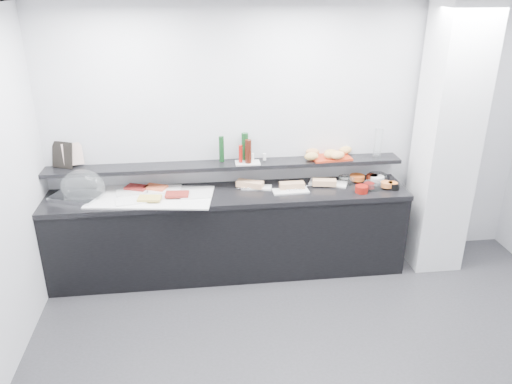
{
  "coord_description": "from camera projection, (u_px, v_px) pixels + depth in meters",
  "views": [
    {
      "loc": [
        -0.98,
        -2.88,
        2.86
      ],
      "look_at": [
        -0.45,
        1.45,
        1.0
      ],
      "focal_mm": 35.0,
      "sensor_mm": 36.0,
      "label": 1
    }
  ],
  "objects": [
    {
      "name": "buffet_cabinet",
      "position": [
        229.0,
        235.0,
        5.17
      ],
      "size": [
        3.6,
        0.6,
        0.85
      ],
      "primitive_type": "cube",
      "color": "black",
      "rests_on": "ground"
    },
    {
      "name": "wall_shelf",
      "position": [
        226.0,
        165.0,
        5.05
      ],
      "size": [
        3.6,
        0.25,
        0.04
      ],
      "primitive_type": "cube",
      "color": "black",
      "rests_on": "back_wall"
    },
    {
      "name": "bowl_glass_salmon",
      "position": [
        372.0,
        186.0,
        5.06
      ],
      "size": [
        0.21,
        0.21,
        0.07
      ],
      "primitive_type": "cylinder",
      "rotation": [
        0.0,
        0.0,
        0.22
      ],
      "color": "white",
      "rests_on": "counter_top"
    },
    {
      "name": "carafe",
      "position": [
        378.0,
        144.0,
        5.15
      ],
      "size": [
        0.11,
        0.11,
        0.3
      ],
      "primitive_type": "cylinder",
      "rotation": [
        0.0,
        0.0,
        -0.28
      ],
      "color": "silver",
      "rests_on": "wall_shelf"
    },
    {
      "name": "bread_roll_sw",
      "position": [
        311.0,
        156.0,
        5.05
      ],
      "size": [
        0.16,
        0.12,
        0.08
      ],
      "primitive_type": "ellipsoid",
      "rotation": [
        0.0,
        0.0,
        0.17
      ],
      "color": "#B78B45",
      "rests_on": "bread_tray"
    },
    {
      "name": "food_meat_b",
      "position": [
        177.0,
        194.0,
        4.84
      ],
      "size": [
        0.23,
        0.16,
        0.02
      ],
      "primitive_type": "cube",
      "rotation": [
        0.0,
        0.0,
        -0.08
      ],
      "color": "maroon",
      "rests_on": "platter_meat_b"
    },
    {
      "name": "platter_cheese",
      "position": [
        131.0,
        201.0,
        4.75
      ],
      "size": [
        0.32,
        0.24,
        0.01
      ],
      "primitive_type": "cube",
      "rotation": [
        0.0,
        0.0,
        0.2
      ],
      "color": "white",
      "rests_on": "linen_runner"
    },
    {
      "name": "fill_black_fruit",
      "position": [
        393.0,
        185.0,
        5.05
      ],
      "size": [
        0.12,
        0.12,
        0.05
      ],
      "primitive_type": "cylinder",
      "rotation": [
        0.0,
        0.0,
        -0.26
      ],
      "color": "orange",
      "rests_on": "bowl_black_fruit"
    },
    {
      "name": "bread_roll_midw",
      "position": [
        335.0,
        154.0,
        5.11
      ],
      "size": [
        0.12,
        0.08,
        0.08
      ],
      "primitive_type": "ellipsoid",
      "rotation": [
        0.0,
        0.0,
        -0.02
      ],
      "color": "#BC8348",
      "rests_on": "bread_tray"
    },
    {
      "name": "tongs_right",
      "position": [
        306.0,
        186.0,
        5.09
      ],
      "size": [
        0.16,
        0.03,
        0.01
      ],
      "primitive_type": "cylinder",
      "rotation": [
        0.0,
        1.57,
        0.11
      ],
      "color": "silver",
      "rests_on": "sandwich_plate_right"
    },
    {
      "name": "fill_glass_fruit",
      "position": [
        357.0,
        177.0,
        5.24
      ],
      "size": [
        0.2,
        0.2,
        0.05
      ],
      "primitive_type": "cylinder",
      "rotation": [
        0.0,
        0.0,
        0.36
      ],
      "color": "#D5581D",
      "rests_on": "bowl_glass_fruit"
    },
    {
      "name": "cloche_base",
      "position": [
        77.0,
        197.0,
        4.84
      ],
      "size": [
        0.54,
        0.46,
        0.04
      ],
      "primitive_type": "cube",
      "rotation": [
        0.0,
        0.0,
        -0.4
      ],
      "color": "#BBBDC2",
      "rests_on": "counter_top"
    },
    {
      "name": "bottle_green_b",
      "position": [
        245.0,
        146.0,
        5.06
      ],
      "size": [
        0.08,
        0.08,
        0.28
      ],
      "primitive_type": "cylinder",
      "rotation": [
        0.0,
        0.0,
        -0.18
      ],
      "color": "#0F3716",
      "rests_on": "condiment_tray"
    },
    {
      "name": "food_cheese",
      "position": [
        150.0,
        198.0,
        4.75
      ],
      "size": [
        0.23,
        0.16,
        0.02
      ],
      "primitive_type": "cube",
      "rotation": [
        0.0,
        0.0,
        -0.13
      ],
      "color": "#D2B551",
      "rests_on": "platter_cheese"
    },
    {
      "name": "sandwich_food_right",
      "position": [
        324.0,
        182.0,
        5.11
      ],
      "size": [
        0.25,
        0.13,
        0.06
      ],
      "primitive_type": "cube",
      "rotation": [
        0.0,
        0.0,
        -0.18
      ],
      "color": "tan",
      "rests_on": "sandwich_plate_right"
    },
    {
      "name": "framed_print",
      "position": [
        62.0,
        155.0,
        4.88
      ],
      "size": [
        0.23,
        0.16,
        0.26
      ],
      "primitive_type": "cube",
      "rotation": [
        -0.21,
        0.0,
        -0.43
      ],
      "color": "black",
      "rests_on": "wall_shelf"
    },
    {
      "name": "sandwich_plate_left",
      "position": [
        256.0,
        187.0,
        5.09
      ],
      "size": [
        0.33,
        0.18,
        0.01
      ],
      "primitive_type": "cube",
      "rotation": [
        0.0,
        0.0,
        -0.18
      ],
      "color": "white",
      "rests_on": "counter_top"
    },
    {
      "name": "cloche_dome",
      "position": [
        83.0,
        187.0,
        4.8
      ],
      "size": [
        0.47,
        0.35,
        0.34
      ],
      "primitive_type": "ellipsoid",
      "rotation": [
        0.0,
        0.0,
        -0.17
      ],
      "color": "white",
      "rests_on": "cloche_base"
    },
    {
      "name": "bread_roll_nw",
      "position": [
        313.0,
        152.0,
        5.18
      ],
      "size": [
        0.15,
        0.1,
        0.08
      ],
      "primitive_type": "ellipsoid",
      "rotation": [
        0.0,
        0.0,
        -0.07
      ],
      "color": "#BC7D47",
      "rests_on": "bread_tray"
    },
    {
      "name": "sandwich_food_mid",
      "position": [
        292.0,
        185.0,
        5.04
      ],
      "size": [
        0.25,
        0.1,
        0.06
      ],
      "primitive_type": "cube",
      "rotation": [
        0.0,
        0.0,
        0.01
      ],
      "color": "tan",
      "rests_on": "sandwich_plate_mid"
    },
    {
      "name": "sandwich_plate_mid",
      "position": [
        291.0,
        191.0,
        5.0
      ],
      "size": [
        0.37,
        0.17,
        0.01
      ],
      "primitive_type": "cube",
      "rotation": [
        0.0,
        0.0,
        0.05
      ],
      "color": "silver",
      "rests_on": "counter_top"
    },
    {
      "name": "tongs_left",
      "position": [
        244.0,
        188.0,
        5.03
      ],
      "size": [
        0.16,
        0.03,
        0.01
      ],
      "primitive_type": "cylinder",
      "rotation": [
        0.0,
        1.57,
        -0.12
      ],
      "color": "silver",
      "rests_on": "sandwich_plate_left"
    },
    {
      "name": "platter_salmon",
      "position": [
        164.0,
        189.0,
        5.0
      ],
      "size": [
        0.34,
        0.25,
        0.01
      ],
      "primitive_type": "cube",
      "rotation": [
        0.0,
        0.0,
        -0.09
      ],
      "color": "white",
      "rests_on": "linen_runner"
    },
    {
      "name": "bottle_hot",
      "position": [
        241.0,
        154.0,
        5.0
      ],
      "size": [
        0.05,
        0.05,
        0.18
      ],
      "primitive_type": "cylinder",
      "rotation": [
        0.0,
        0.0,
        0.32
      ],
      "color": "#9D110B",
      "rests_on": "condiment_tray"
    },
    {
      "name": "platter_meat_b",
      "position": [
        196.0,
        195.0,
        4.88
      ],
      "size": [
        0.28,
        0.19,
        0.01
      ],
      "primitive_type": "cube",
      "rotation": [
        0.0,
        0.0,
        -0.0
      ],
      "color": "silver",
      "rests_on": "linen_runner"
    },
    {
      "name": "shaker_salt",
      "position": [
        253.0,
        157.0,
        5.08
      ],
      "size": [
        0.03,
        0.03,
        0.07
      ],
      "primitive_type": "cylinder",
      "rotation": [
        0.0,
        0.0,
        -0.29
      ],
      "color": "white",
      "rests_on": "condiment_tray"
    },
    {
      "name": "fill_glass_cream",
      "position": [
        377.0,
        178.0,
        5.21
      ],
      "size": [
        0.18,
        0.18,
        0.05
      ],
      "primitive_type": "cylinder",
      "rotation": [
        0.0,
        0.0,
        -0.26
      ],
      "color": "white",
      "rests_on": "bowl_glass_cream"
    },
    {
      "name": "tongs_mid",
      "position": [
        294.0,
        190.0,
        5.0
      ],
      "size": [
        0.16,
        0.01,
        0.01
      ],
      "primitive_type": "cylinder",
      "rotation": [
        0.0,
        1.57,
        0.03
      ],
      "color": "#ABAEB2",
      "rests_on": "sandwich_plate_mid"
    },
    {
      "name": "shaker_pepper",
      "position": [
        265.0,
        157.0,
        5.08
      ],
      "size": [
        0.04,
        0.04,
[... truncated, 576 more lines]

